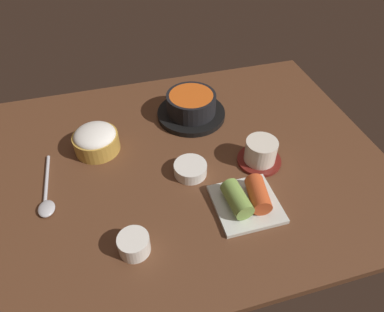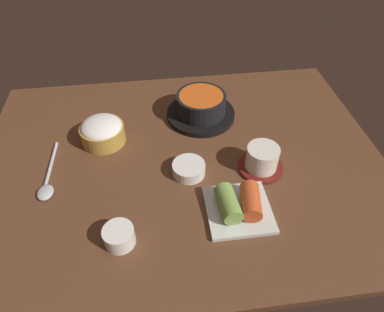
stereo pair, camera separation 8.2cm
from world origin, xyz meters
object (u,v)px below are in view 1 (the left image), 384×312
object	(u,v)px
stone_pot	(191,107)
rice_bowl	(96,140)
side_bowl_near	(134,244)
spoon	(47,199)
tea_cup_with_saucer	(260,153)
kimchi_plate	(247,199)
banchan_cup_center	(190,169)

from	to	relation	value
stone_pot	rice_bowl	size ratio (longest dim) A/B	1.70
side_bowl_near	spoon	bearing A→B (deg)	134.20
stone_pot	tea_cup_with_saucer	size ratio (longest dim) A/B	1.77
stone_pot	kimchi_plate	distance (cm)	34.18
kimchi_plate	side_bowl_near	xyz separation A→B (cm)	(-25.16, -4.31, 0.07)
banchan_cup_center	kimchi_plate	xyz separation A→B (cm)	(9.20, -12.56, 0.51)
kimchi_plate	spoon	world-z (taller)	kimchi_plate
tea_cup_with_saucer	banchan_cup_center	xyz separation A→B (cm)	(-17.39, 0.72, -1.49)
side_bowl_near	stone_pot	bearing A→B (deg)	60.03
stone_pot	banchan_cup_center	distance (cm)	22.39
kimchi_plate	side_bowl_near	size ratio (longest dim) A/B	2.22
rice_bowl	banchan_cup_center	size ratio (longest dim) A/B	1.44
stone_pot	tea_cup_with_saucer	xyz separation A→B (cm)	(11.25, -22.19, -0.23)
banchan_cup_center	spoon	bearing A→B (deg)	179.05
side_bowl_near	tea_cup_with_saucer	bearing A→B (deg)	25.84
banchan_cup_center	kimchi_plate	world-z (taller)	kimchi_plate
rice_bowl	side_bowl_near	distance (cm)	31.68
rice_bowl	side_bowl_near	world-z (taller)	rice_bowl
rice_bowl	banchan_cup_center	bearing A→B (deg)	-35.04
side_bowl_near	kimchi_plate	bearing A→B (deg)	9.73
banchan_cup_center	side_bowl_near	size ratio (longest dim) A/B	1.26
tea_cup_with_saucer	kimchi_plate	bearing A→B (deg)	-124.68
kimchi_plate	spoon	bearing A→B (deg)	162.71
side_bowl_near	spoon	size ratio (longest dim) A/B	0.32
rice_bowl	kimchi_plate	world-z (taller)	rice_bowl
rice_bowl	stone_pot	bearing A→B (deg)	14.70
rice_bowl	banchan_cup_center	xyz separation A→B (cm)	(20.60, -14.45, -1.79)
tea_cup_with_saucer	side_bowl_near	distance (cm)	37.06
kimchi_plate	spoon	size ratio (longest dim) A/B	0.72
rice_bowl	banchan_cup_center	distance (cm)	25.22
stone_pot	spoon	distance (cm)	44.37
tea_cup_with_saucer	kimchi_plate	distance (cm)	14.43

